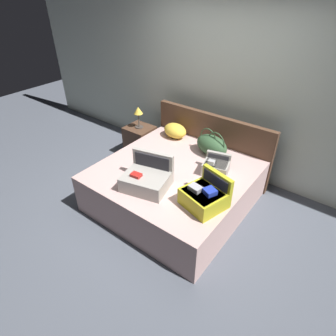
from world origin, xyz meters
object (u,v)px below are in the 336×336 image
(bed, at_px, (174,186))
(hard_case_small, at_px, (216,167))
(pillow_near_headboard, at_px, (175,131))
(nightstand, at_px, (140,141))
(table_lamp, at_px, (138,112))
(hard_case_medium, at_px, (205,196))
(duffel_bag, at_px, (212,145))
(hard_case_large, at_px, (147,178))

(bed, bearing_deg, hard_case_small, 29.66)
(bed, bearing_deg, pillow_near_headboard, 125.56)
(pillow_near_headboard, bearing_deg, bed, -54.44)
(nightstand, relative_size, table_lamp, 1.48)
(hard_case_medium, height_order, duffel_bag, duffel_bag)
(bed, relative_size, table_lamp, 5.15)
(duffel_bag, relative_size, table_lamp, 1.53)
(hard_case_small, bearing_deg, table_lamp, 151.50)
(pillow_near_headboard, bearing_deg, nightstand, -173.73)
(duffel_bag, relative_size, pillow_near_headboard, 1.43)
(hard_case_medium, height_order, hard_case_small, hard_case_medium)
(pillow_near_headboard, bearing_deg, duffel_bag, -8.32)
(hard_case_medium, relative_size, table_lamp, 1.42)
(hard_case_large, bearing_deg, table_lamp, 121.31)
(hard_case_medium, height_order, pillow_near_headboard, hard_case_medium)
(duffel_bag, height_order, pillow_near_headboard, duffel_bag)
(hard_case_large, bearing_deg, bed, 69.99)
(nightstand, bearing_deg, table_lamp, 0.00)
(hard_case_large, xyz_separation_m, duffel_bag, (0.22, 1.11, 0.02))
(hard_case_large, distance_m, table_lamp, 1.62)
(nightstand, distance_m, table_lamp, 0.53)
(hard_case_small, bearing_deg, hard_case_large, -139.21)
(bed, height_order, table_lamp, table_lamp)
(hard_case_large, bearing_deg, hard_case_small, 41.58)
(hard_case_small, relative_size, pillow_near_headboard, 0.97)
(duffel_bag, distance_m, nightstand, 1.43)
(table_lamp, bearing_deg, hard_case_medium, -28.49)
(hard_case_small, xyz_separation_m, nightstand, (-1.65, 0.40, -0.37))
(bed, distance_m, hard_case_small, 0.63)
(bed, relative_size, duffel_bag, 3.36)
(hard_case_small, bearing_deg, hard_case_medium, -86.64)
(hard_case_small, xyz_separation_m, table_lamp, (-1.65, 0.40, 0.16))
(hard_case_large, distance_m, pillow_near_headboard, 1.30)
(duffel_bag, bearing_deg, hard_case_medium, -63.86)
(hard_case_medium, distance_m, table_lamp, 2.11)
(hard_case_small, height_order, duffel_bag, duffel_bag)
(hard_case_medium, xyz_separation_m, pillow_near_headboard, (-1.17, 1.08, -0.02))
(hard_case_small, bearing_deg, bed, -165.21)
(pillow_near_headboard, xyz_separation_m, table_lamp, (-0.68, -0.07, 0.15))
(hard_case_medium, xyz_separation_m, nightstand, (-1.85, 1.00, -0.40))
(hard_case_large, height_order, nightstand, hard_case_large)
(hard_case_large, xyz_separation_m, nightstand, (-1.15, 1.13, -0.39))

